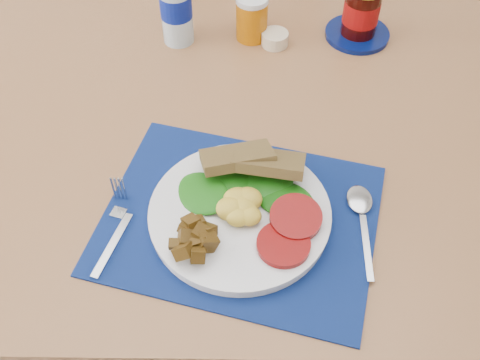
# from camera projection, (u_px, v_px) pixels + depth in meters

# --- Properties ---
(table) EXTENTS (1.40, 0.90, 0.75)m
(table) POSITION_uv_depth(u_px,v_px,m) (247.00, 159.00, 1.13)
(table) COLOR brown
(table) RESTS_ON ground
(chair_far) EXTENTS (0.51, 0.50, 1.11)m
(chair_far) POSITION_uv_depth(u_px,v_px,m) (255.00, 12.00, 1.64)
(chair_far) COLOR brown
(chair_far) RESTS_ON ground
(placemat) EXTENTS (0.52, 0.45, 0.00)m
(placemat) POSITION_uv_depth(u_px,v_px,m) (240.00, 219.00, 0.93)
(placemat) COLOR black
(placemat) RESTS_ON table
(breakfast_plate) EXTENTS (0.29, 0.29, 0.07)m
(breakfast_plate) POSITION_uv_depth(u_px,v_px,m) (236.00, 212.00, 0.91)
(breakfast_plate) COLOR silver
(breakfast_plate) RESTS_ON placemat
(fork) EXTENTS (0.05, 0.18, 0.00)m
(fork) POSITION_uv_depth(u_px,v_px,m) (116.00, 224.00, 0.92)
(fork) COLOR #B2B5BA
(fork) RESTS_ON placemat
(spoon) EXTENTS (0.04, 0.19, 0.01)m
(spoon) POSITION_uv_depth(u_px,v_px,m) (361.00, 214.00, 0.93)
(spoon) COLOR #B2B5BA
(spoon) RESTS_ON placemat
(juice_glass) EXTENTS (0.07, 0.07, 0.10)m
(juice_glass) POSITION_uv_depth(u_px,v_px,m) (252.00, 19.00, 1.22)
(juice_glass) COLOR #B15C04
(juice_glass) RESTS_ON table
(ramekin) EXTENTS (0.06, 0.06, 0.03)m
(ramekin) POSITION_uv_depth(u_px,v_px,m) (275.00, 39.00, 1.22)
(ramekin) COLOR beige
(ramekin) RESTS_ON table
(jam_on_saucer) EXTENTS (0.14, 0.14, 0.13)m
(jam_on_saucer) POSITION_uv_depth(u_px,v_px,m) (361.00, 14.00, 1.21)
(jam_on_saucer) COLOR #041048
(jam_on_saucer) RESTS_ON table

